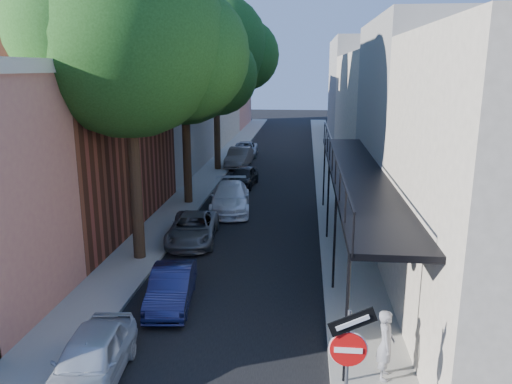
% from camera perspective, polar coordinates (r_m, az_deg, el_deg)
% --- Properties ---
extents(road_surface, '(6.00, 64.00, 0.01)m').
position_cam_1_polar(road_surface, '(37.85, 2.08, 3.29)').
color(road_surface, black).
rests_on(road_surface, ground).
extents(sidewalk_left, '(2.00, 64.00, 0.12)m').
position_cam_1_polar(sidewalk_left, '(38.29, -3.91, 3.48)').
color(sidewalk_left, gray).
rests_on(sidewalk_left, ground).
extents(sidewalk_right, '(2.00, 64.00, 0.12)m').
position_cam_1_polar(sidewalk_right, '(37.80, 8.16, 3.23)').
color(sidewalk_right, gray).
rests_on(sidewalk_right, ground).
extents(buildings_left, '(10.10, 59.10, 12.00)m').
position_cam_1_polar(buildings_left, '(37.76, -12.45, 10.50)').
color(buildings_left, tan).
rests_on(buildings_left, ground).
extents(buildings_right, '(9.80, 55.00, 10.00)m').
position_cam_1_polar(buildings_right, '(37.30, 16.21, 9.45)').
color(buildings_right, beige).
rests_on(buildings_right, ground).
extents(sign_post, '(0.89, 0.17, 2.99)m').
position_cam_1_polar(sign_post, '(9.55, 10.51, -17.83)').
color(sign_post, '#595B60').
rests_on(sign_post, ground).
extents(oak_near, '(7.48, 6.80, 11.42)m').
position_cam_1_polar(oak_near, '(18.29, -12.91, 16.31)').
color(oak_near, black).
rests_on(oak_near, ground).
extents(oak_mid, '(6.60, 6.00, 10.20)m').
position_cam_1_polar(oak_mid, '(25.98, -7.26, 13.94)').
color(oak_mid, black).
rests_on(oak_mid, ground).
extents(oak_far, '(7.70, 7.00, 11.90)m').
position_cam_1_polar(oak_far, '(34.87, -3.82, 15.99)').
color(oak_far, black).
rests_on(oak_far, ground).
extents(parked_car_a, '(1.74, 3.71, 1.23)m').
position_cam_1_polar(parked_car_a, '(12.50, -18.35, -17.68)').
color(parked_car_a, '#B0B9C3').
rests_on(parked_car_a, ground).
extents(parked_car_b, '(1.57, 3.54, 1.13)m').
position_cam_1_polar(parked_car_b, '(15.63, -9.65, -10.67)').
color(parked_car_b, '#161B46').
rests_on(parked_car_b, ground).
extents(parked_car_c, '(2.26, 4.26, 1.14)m').
position_cam_1_polar(parked_car_c, '(20.88, -7.24, -4.15)').
color(parked_car_c, '#585A5F').
rests_on(parked_car_c, ground).
extents(parked_car_d, '(2.46, 4.93, 1.37)m').
position_cam_1_polar(parked_car_d, '(25.14, -2.98, -0.64)').
color(parked_car_d, white).
rests_on(parked_car_d, ground).
extents(parked_car_e, '(1.74, 3.69, 1.22)m').
position_cam_1_polar(parked_car_e, '(30.36, -1.46, 1.78)').
color(parked_car_e, black).
rests_on(parked_car_e, ground).
extents(parked_car_f, '(1.69, 4.31, 1.40)m').
position_cam_1_polar(parked_car_f, '(36.42, -1.94, 3.98)').
color(parked_car_f, slate).
rests_on(parked_car_f, ground).
extents(parked_car_g, '(2.06, 4.21, 1.15)m').
position_cam_1_polar(parked_car_g, '(40.85, -1.23, 4.91)').
color(parked_car_g, '#989EAB').
rests_on(parked_car_g, ground).
extents(pedestrian, '(0.47, 0.65, 1.67)m').
position_cam_1_polar(pedestrian, '(12.16, 14.60, -16.51)').
color(pedestrian, gray).
rests_on(pedestrian, sidewalk_right).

